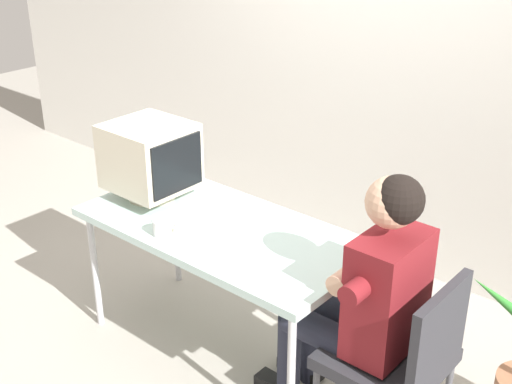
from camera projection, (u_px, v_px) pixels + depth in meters
The scene contains 8 objects.
ground_plane at pixel (225, 346), 3.62m from camera, with size 12.00×12.00×0.00m, color #9E998E.
wall_back at pixel (429, 31), 3.78m from camera, with size 8.00×0.10×3.00m, color silver.
desk at pixel (222, 235), 3.34m from camera, with size 1.46×0.72×0.73m.
crt_monitor at pixel (151, 157), 3.52m from camera, with size 0.42×0.39×0.41m.
keyboard at pixel (194, 212), 3.42m from camera, with size 0.18×0.41×0.03m.
office_chair at pixel (401, 354), 2.83m from camera, with size 0.48×0.48×0.84m.
person_seated at pixel (365, 293), 2.85m from camera, with size 0.72×0.57×1.26m.
desk_mug at pixel (162, 227), 3.22m from camera, with size 0.09×0.10×0.08m.
Camera 1 is at (2.03, -2.13, 2.27)m, focal length 47.45 mm.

